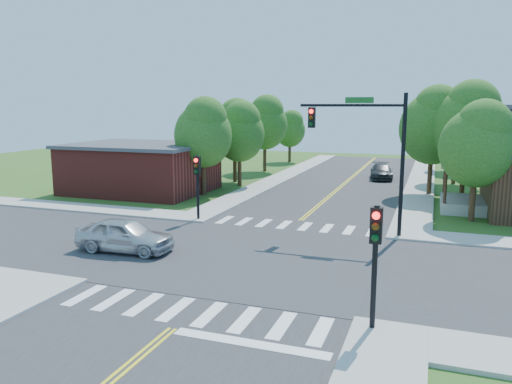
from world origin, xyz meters
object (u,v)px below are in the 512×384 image
at_px(signal_pole_nw, 197,175).
at_px(car_silver, 125,236).
at_px(signal_mast_ne, 368,141).
at_px(car_dgrey, 381,172).
at_px(signal_pole_se, 375,245).

height_order(signal_pole_nw, car_silver, signal_pole_nw).
bearing_deg(signal_mast_ne, signal_pole_nw, -179.93).
relative_size(signal_pole_nw, car_dgrey, 0.78).
xyz_separation_m(signal_pole_se, car_silver, (-11.55, 4.47, -1.90)).
bearing_deg(car_dgrey, signal_pole_se, -92.23).
bearing_deg(car_dgrey, car_silver, -115.07).
bearing_deg(signal_pole_se, signal_pole_nw, 135.00).
bearing_deg(signal_mast_ne, car_dgrey, 93.55).
height_order(signal_mast_ne, signal_pole_se, signal_mast_ne).
relative_size(signal_mast_ne, signal_pole_nw, 1.89).
distance_m(signal_pole_nw, car_silver, 7.00).
height_order(signal_pole_nw, car_dgrey, signal_pole_nw).
distance_m(signal_pole_se, signal_pole_nw, 15.84).
relative_size(signal_mast_ne, car_dgrey, 1.48).
relative_size(signal_mast_ne, signal_pole_se, 1.89).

